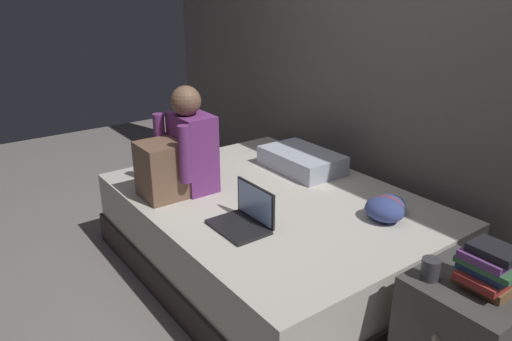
{
  "coord_description": "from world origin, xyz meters",
  "views": [
    {
      "loc": [
        1.9,
        -1.36,
        1.71
      ],
      "look_at": [
        -0.09,
        0.1,
        0.75
      ],
      "focal_mm": 33.82,
      "sensor_mm": 36.0,
      "label": 1
    }
  ],
  "objects_px": {
    "book_stack": "(487,269)",
    "person_sitting": "(180,153)",
    "laptop": "(245,217)",
    "mug": "(430,269)",
    "bed": "(271,233)",
    "clothes_pile": "(387,207)",
    "pillow": "(302,160)"
  },
  "relations": [
    {
      "from": "book_stack",
      "to": "person_sitting",
      "type": "bearing_deg",
      "value": -166.59
    },
    {
      "from": "laptop",
      "to": "mug",
      "type": "height_order",
      "value": "laptop"
    },
    {
      "from": "bed",
      "to": "clothes_pile",
      "type": "bearing_deg",
      "value": 30.76
    },
    {
      "from": "book_stack",
      "to": "mug",
      "type": "height_order",
      "value": "book_stack"
    },
    {
      "from": "laptop",
      "to": "mug",
      "type": "bearing_deg",
      "value": 14.68
    },
    {
      "from": "pillow",
      "to": "clothes_pile",
      "type": "bearing_deg",
      "value": -7.02
    },
    {
      "from": "bed",
      "to": "person_sitting",
      "type": "height_order",
      "value": "person_sitting"
    },
    {
      "from": "bed",
      "to": "laptop",
      "type": "distance_m",
      "value": 0.52
    },
    {
      "from": "bed",
      "to": "pillow",
      "type": "bearing_deg",
      "value": 118.07
    },
    {
      "from": "person_sitting",
      "to": "laptop",
      "type": "distance_m",
      "value": 0.64
    },
    {
      "from": "pillow",
      "to": "book_stack",
      "type": "relative_size",
      "value": 2.52
    },
    {
      "from": "laptop",
      "to": "clothes_pile",
      "type": "xyz_separation_m",
      "value": [
        0.37,
        0.7,
        0.0
      ]
    },
    {
      "from": "book_stack",
      "to": "clothes_pile",
      "type": "relative_size",
      "value": 0.8
    },
    {
      "from": "laptop",
      "to": "person_sitting",
      "type": "bearing_deg",
      "value": -175.18
    },
    {
      "from": "laptop",
      "to": "clothes_pile",
      "type": "height_order",
      "value": "laptop"
    },
    {
      "from": "pillow",
      "to": "mug",
      "type": "height_order",
      "value": "mug"
    },
    {
      "from": "person_sitting",
      "to": "mug",
      "type": "height_order",
      "value": "person_sitting"
    },
    {
      "from": "person_sitting",
      "to": "clothes_pile",
      "type": "xyz_separation_m",
      "value": [
        0.98,
        0.75,
        -0.19
      ]
    },
    {
      "from": "bed",
      "to": "mug",
      "type": "distance_m",
      "value": 1.24
    },
    {
      "from": "bed",
      "to": "clothes_pile",
      "type": "xyz_separation_m",
      "value": [
        0.59,
        0.35,
        0.31
      ]
    },
    {
      "from": "mug",
      "to": "laptop",
      "type": "bearing_deg",
      "value": -165.32
    },
    {
      "from": "person_sitting",
      "to": "mug",
      "type": "distance_m",
      "value": 1.59
    },
    {
      "from": "laptop",
      "to": "clothes_pile",
      "type": "bearing_deg",
      "value": 62.45
    },
    {
      "from": "mug",
      "to": "clothes_pile",
      "type": "height_order",
      "value": "mug"
    },
    {
      "from": "clothes_pile",
      "to": "person_sitting",
      "type": "bearing_deg",
      "value": -142.4
    },
    {
      "from": "bed",
      "to": "clothes_pile",
      "type": "height_order",
      "value": "clothes_pile"
    },
    {
      "from": "person_sitting",
      "to": "mug",
      "type": "bearing_deg",
      "value": 10.89
    },
    {
      "from": "mug",
      "to": "person_sitting",
      "type": "bearing_deg",
      "value": -169.11
    },
    {
      "from": "laptop",
      "to": "clothes_pile",
      "type": "distance_m",
      "value": 0.79
    },
    {
      "from": "book_stack",
      "to": "mug",
      "type": "bearing_deg",
      "value": -146.49
    },
    {
      "from": "book_stack",
      "to": "clothes_pile",
      "type": "bearing_deg",
      "value": 155.77
    },
    {
      "from": "bed",
      "to": "laptop",
      "type": "relative_size",
      "value": 6.25
    }
  ]
}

